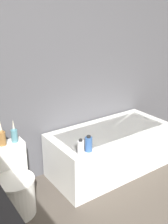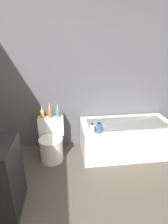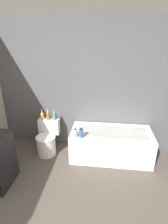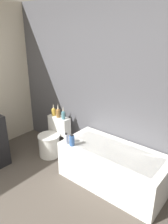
% 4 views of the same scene
% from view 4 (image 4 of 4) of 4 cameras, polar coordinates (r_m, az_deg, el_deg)
% --- Properties ---
extents(wall_back_tiled, '(6.40, 0.06, 2.60)m').
position_cam_4_polar(wall_back_tiled, '(3.57, 1.70, 7.10)').
color(wall_back_tiled, '#4C4C51').
rests_on(wall_back_tiled, ground_plane).
extents(bathtub, '(1.54, 0.73, 0.56)m').
position_cam_4_polar(bathtub, '(3.30, 7.59, -13.94)').
color(bathtub, white).
rests_on(bathtub, ground).
extents(toilet, '(0.43, 0.55, 0.66)m').
position_cam_4_polar(toilet, '(4.00, -8.28, -7.03)').
color(toilet, white).
rests_on(toilet, ground).
extents(vase_gold, '(0.08, 0.08, 0.23)m').
position_cam_4_polar(vase_gold, '(4.01, -7.94, 0.19)').
color(vase_gold, gold).
rests_on(vase_gold, toilet).
extents(vase_silver, '(0.08, 0.08, 0.27)m').
position_cam_4_polar(vase_silver, '(3.91, -6.76, -0.12)').
color(vase_silver, olive).
rests_on(vase_silver, toilet).
extents(vase_bronze, '(0.07, 0.07, 0.25)m').
position_cam_4_polar(vase_bronze, '(3.83, -5.44, -0.68)').
color(vase_bronze, teal).
rests_on(vase_bronze, toilet).
extents(shampoo_bottle_tall, '(0.07, 0.07, 0.17)m').
position_cam_4_polar(shampoo_bottle_tall, '(3.26, -4.65, -6.96)').
color(shampoo_bottle_tall, silver).
rests_on(shampoo_bottle_tall, bathtub).
extents(shampoo_bottle_short, '(0.08, 0.08, 0.18)m').
position_cam_4_polar(shampoo_bottle_short, '(3.20, -3.18, -7.44)').
color(shampoo_bottle_short, '#335999').
rests_on(shampoo_bottle_short, bathtub).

